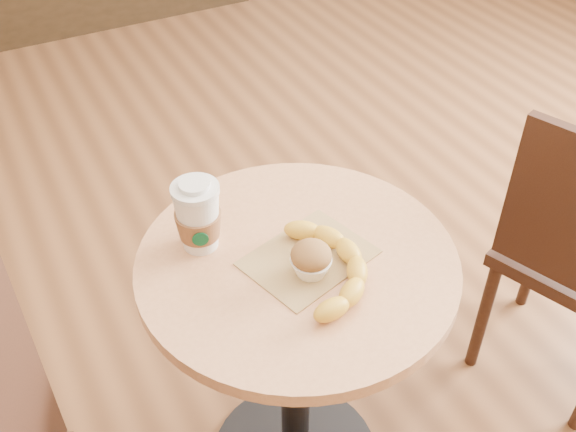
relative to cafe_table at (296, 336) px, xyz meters
The scene contains 5 objects.
cafe_table is the anchor object (origin of this frame).
kraft_bag 0.24m from the cafe_table, 26.82° to the right, with size 0.24×0.18×0.00m, color #9E7E4C.
coffee_cup 0.37m from the cafe_table, 140.50° to the left, with size 0.09×0.10×0.16m.
muffin 0.28m from the cafe_table, 87.57° to the right, with size 0.08×0.08×0.07m.
banana 0.27m from the cafe_table, 60.83° to the right, with size 0.18×0.29×0.04m, color gold, non-canonical shape.
Camera 1 is at (-0.57, -0.80, 1.68)m, focal length 42.00 mm.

